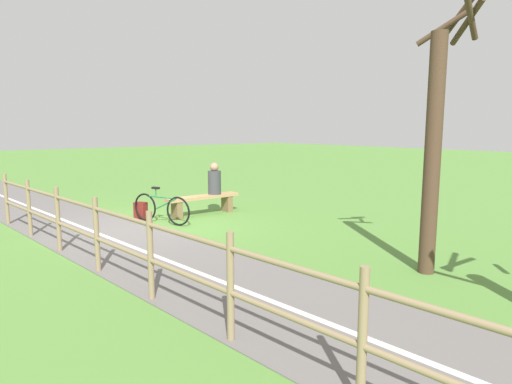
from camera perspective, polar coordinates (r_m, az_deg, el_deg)
ground_plane at (r=10.46m, az=-14.11°, el=-4.35°), size 80.00×80.00×0.00m
paved_path at (r=6.71m, az=-5.42°, el=-11.28°), size 5.26×36.07×0.02m
path_centre_line at (r=6.70m, az=-5.42°, el=-11.20°), size 2.70×31.90×0.00m
bench at (r=11.49m, az=-6.93°, el=-1.19°), size 2.03×0.42×0.51m
person_seated at (r=11.60m, az=-5.43°, el=1.53°), size 0.35×0.35×0.84m
bicycle at (r=10.63m, az=-12.24°, el=-2.08°), size 0.64×1.63×0.86m
backpack at (r=11.34m, az=-14.76°, el=-2.34°), size 0.32×0.36×0.41m
fence_roadside at (r=5.28m, az=-9.11°, el=-8.92°), size 1.30×14.35×1.20m
tree_far_right at (r=7.19m, az=22.38°, el=6.30°), size 0.98×1.13×4.51m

